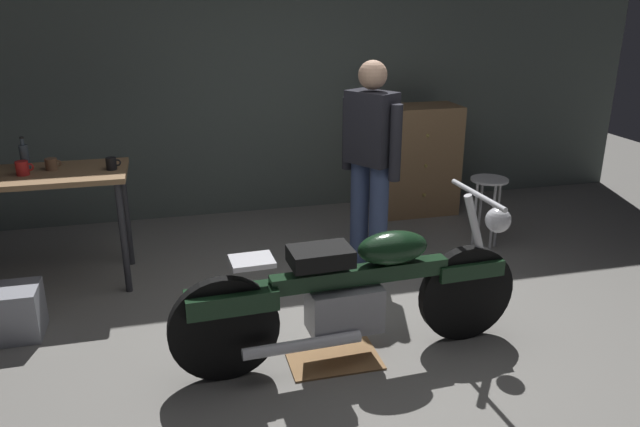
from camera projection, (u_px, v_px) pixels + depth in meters
name	position (u px, v px, depth m)	size (l,w,h in m)	color
ground_plane	(347.00, 343.00, 3.94)	(12.00, 12.00, 0.00)	gray
back_wall	(268.00, 57.00, 5.98)	(8.00, 0.12, 3.10)	#56605B
workbench	(36.00, 188.00, 4.49)	(1.30, 0.64, 0.90)	#99724C
motorcycle	(355.00, 291.00, 3.66)	(2.19, 0.60, 1.00)	black
person_standing	(370.00, 158.00, 4.77)	(0.38, 0.50, 1.67)	#3F4E7A
shop_stool	(488.00, 194.00, 5.29)	(0.32, 0.32, 0.64)	#B2B2B7
wooden_dresser	(417.00, 160.00, 6.19)	(0.80, 0.47, 1.10)	#99724C
drip_tray	(333.00, 357.00, 3.78)	(0.56, 0.40, 0.01)	olive
storage_bin	(6.00, 313.00, 3.97)	(0.44, 0.32, 0.34)	gray
mug_brown_stoneware	(52.00, 164.00, 4.51)	(0.12, 0.09, 0.09)	brown
mug_black_matte	(112.00, 164.00, 4.52)	(0.11, 0.08, 0.09)	black
mug_red_diner	(23.00, 168.00, 4.38)	(0.12, 0.09, 0.10)	red
bottle	(25.00, 156.00, 4.53)	(0.06, 0.06, 0.24)	#3F4C59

